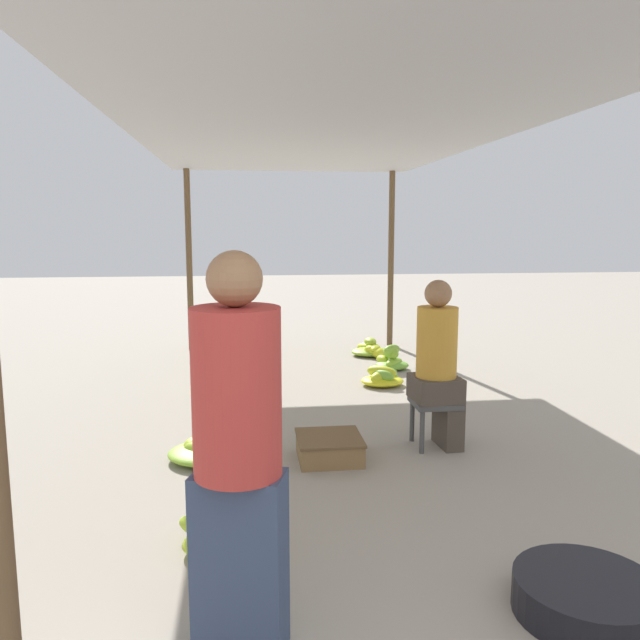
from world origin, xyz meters
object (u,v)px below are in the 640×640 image
object	(u,v)px
vendor_foreground	(238,452)
crate_near	(329,448)
basin_black	(587,597)
banana_pile_right_0	(383,377)
vendor_seated	(439,362)
banana_pile_right_2	(371,350)
banana_pile_left_2	(220,536)
banana_pile_right_1	(391,361)
stool	(435,409)
banana_pile_left_0	(217,355)
banana_pile_left_1	(225,382)
banana_pile_left_3	(213,450)

from	to	relation	value
vendor_foreground	crate_near	xyz separation A→B (m)	(0.62, 1.97, -0.72)
basin_black	banana_pile_right_0	xyz separation A→B (m)	(0.00, 3.93, 0.00)
banana_pile_right_0	crate_near	size ratio (longest dim) A/B	1.00
vendor_seated	banana_pile_right_0	size ratio (longest dim) A/B	2.75
vendor_foreground	banana_pile_right_2	bearing A→B (deg)	73.27
banana_pile_left_2	banana_pile_right_1	xyz separation A→B (m)	(1.83, 3.90, 0.03)
banana_pile_right_0	basin_black	bearing A→B (deg)	-90.07
banana_pile_right_1	banana_pile_right_0	bearing A→B (deg)	-109.86
stool	vendor_seated	size ratio (longest dim) A/B	0.29
stool	banana_pile_left_0	bearing A→B (deg)	117.74
banana_pile_right_1	banana_pile_right_2	distance (m)	0.81
banana_pile_left_2	banana_pile_right_2	xyz separation A→B (m)	(1.76, 4.71, 0.00)
stool	crate_near	xyz separation A→B (m)	(-0.82, -0.17, -0.21)
basin_black	banana_pile_left_2	world-z (taller)	banana_pile_left_2
banana_pile_left_1	banana_pile_right_1	world-z (taller)	banana_pile_left_1
stool	banana_pile_right_0	size ratio (longest dim) A/B	0.79
stool	banana_pile_left_1	bearing A→B (deg)	132.14
banana_pile_right_1	crate_near	world-z (taller)	banana_pile_right_1
banana_pile_right_2	vendor_foreground	bearing A→B (deg)	-106.73
banana_pile_right_0	banana_pile_right_1	bearing A→B (deg)	70.14
vendor_foreground	banana_pile_right_2	size ratio (longest dim) A/B	2.35
banana_pile_left_3	stool	bearing A→B (deg)	1.98
banana_pile_left_0	banana_pile_left_1	size ratio (longest dim) A/B	1.03
stool	banana_pile_left_0	distance (m)	3.77
banana_pile_left_1	crate_near	bearing A→B (deg)	-67.97
crate_near	banana_pile_right_2	bearing A→B (deg)	73.68
banana_pile_left_1	banana_pile_left_0	bearing A→B (deg)	95.24
banana_pile_left_0	banana_pile_left_2	size ratio (longest dim) A/B	1.36
banana_pile_right_0	banana_pile_right_1	size ratio (longest dim) A/B	1.13
stool	banana_pile_left_2	size ratio (longest dim) A/B	0.77
stool	banana_pile_right_0	distance (m)	1.86
banana_pile_left_0	banana_pile_right_0	distance (m)	2.32
stool	banana_pile_right_1	size ratio (longest dim) A/B	0.89
vendor_seated	banana_pile_left_0	xyz separation A→B (m)	(-1.77, 3.34, -0.59)
banana_pile_right_1	banana_pile_left_0	bearing A→B (deg)	159.18
banana_pile_left_2	banana_pile_right_0	size ratio (longest dim) A/B	1.01
banana_pile_left_0	basin_black	bearing A→B (deg)	-71.91
banana_pile_left_0	crate_near	world-z (taller)	crate_near
stool	vendor_foreground	bearing A→B (deg)	-124.01
basin_black	banana_pile_left_3	bearing A→B (deg)	129.36
banana_pile_left_1	banana_pile_right_2	xyz separation A→B (m)	(1.82, 1.59, -0.03)
banana_pile_left_1	banana_pile_left_3	world-z (taller)	banana_pile_left_1
vendor_foreground	banana_pile_left_3	world-z (taller)	vendor_foreground
banana_pile_right_0	crate_near	xyz separation A→B (m)	(-0.85, -2.01, 0.00)
stool	banana_pile_left_2	xyz separation A→B (m)	(-1.55, -1.34, -0.22)
banana_pile_left_2	banana_pile_right_0	distance (m)	3.55
stool	banana_pile_left_3	bearing A→B (deg)	-178.02
stool	banana_pile_left_3	xyz separation A→B (m)	(-1.65, -0.06, -0.23)
banana_pile_left_2	crate_near	bearing A→B (deg)	58.18
banana_pile_left_2	basin_black	bearing A→B (deg)	-25.46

